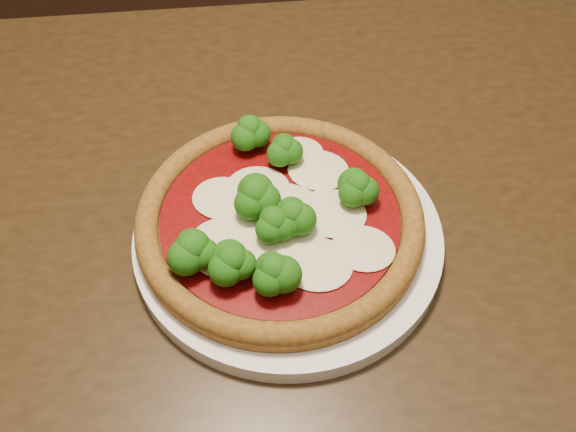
# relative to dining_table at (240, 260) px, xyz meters

# --- Properties ---
(dining_table) EXTENTS (1.39, 1.10, 0.75)m
(dining_table) POSITION_rel_dining_table_xyz_m (0.00, 0.00, 0.00)
(dining_table) COLOR black
(dining_table) RESTS_ON floor
(plate) EXTENTS (0.29, 0.29, 0.02)m
(plate) POSITION_rel_dining_table_xyz_m (0.07, -0.04, 0.11)
(plate) COLOR white
(plate) RESTS_ON dining_table
(pizza) EXTENTS (0.27, 0.27, 0.06)m
(pizza) POSITION_rel_dining_table_xyz_m (0.06, -0.04, 0.14)
(pizza) COLOR brown
(pizza) RESTS_ON plate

